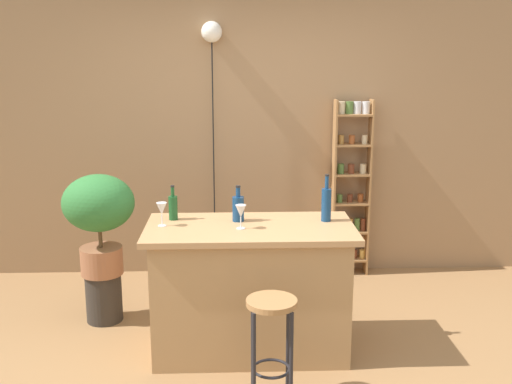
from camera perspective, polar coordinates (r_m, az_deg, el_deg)
ground at (r=4.28m, az=-0.41°, el=-16.13°), size 12.00×12.00×0.00m
back_wall at (r=5.73m, az=-1.03°, el=6.18°), size 6.40×0.10×2.80m
kitchen_counter at (r=4.35m, az=-0.54°, el=-8.91°), size 1.43×0.73×0.91m
bar_stool at (r=3.74m, az=1.45°, el=-12.45°), size 0.30×0.30×0.66m
spice_shelf at (r=5.77m, az=8.81°, el=0.61°), size 0.35×0.16×1.65m
plant_stool at (r=5.04m, az=-13.92°, el=-9.42°), size 0.28×0.28×0.39m
potted_plant at (r=4.82m, az=-14.37°, el=-1.85°), size 0.55×0.49×0.79m
bottle_olive_oil at (r=4.30m, az=-1.66°, el=-1.48°), size 0.08×0.08×0.25m
bottle_vinegar at (r=4.32m, az=6.54°, el=-1.07°), size 0.07×0.07×0.33m
bottle_spirits_clear at (r=4.38m, az=-7.70°, el=-1.37°), size 0.06×0.06×0.25m
wine_glass_left at (r=4.12m, az=-1.42°, el=-1.85°), size 0.07×0.07×0.16m
wine_glass_center at (r=4.23m, az=-8.75°, el=-1.60°), size 0.07×0.07×0.16m
pendant_globe_light at (r=5.58m, az=-4.13°, el=14.04°), size 0.19×0.19×2.33m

